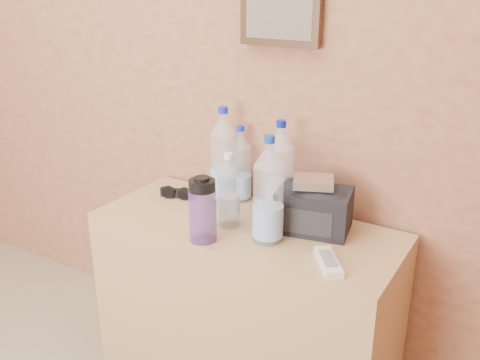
{
  "coord_description": "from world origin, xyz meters",
  "views": [
    {
      "loc": [
        1.32,
        0.28,
        1.5
      ],
      "look_at": [
        0.45,
        1.71,
        0.86
      ],
      "focal_mm": 40.0,
      "sensor_mm": 36.0,
      "label": 1
    }
  ],
  "objects_px": {
    "nalgene_bottle": "(203,210)",
    "foil_packet": "(313,182)",
    "pet_large_a": "(224,160)",
    "pet_large_d": "(268,196)",
    "ac_remote": "(328,262)",
    "pet_large_b": "(241,168)",
    "dresser": "(246,306)",
    "toiletry_bag": "(314,207)",
    "pet_small": "(229,194)",
    "pet_large_c": "(280,175)",
    "sunglasses": "(178,193)"
  },
  "relations": [
    {
      "from": "nalgene_bottle",
      "to": "foil_packet",
      "type": "bearing_deg",
      "value": 42.08
    },
    {
      "from": "pet_large_a",
      "to": "pet_small",
      "type": "relative_size",
      "value": 1.4
    },
    {
      "from": "toiletry_bag",
      "to": "foil_packet",
      "type": "bearing_deg",
      "value": -112.39
    },
    {
      "from": "dresser",
      "to": "sunglasses",
      "type": "distance_m",
      "value": 0.51
    },
    {
      "from": "nalgene_bottle",
      "to": "foil_packet",
      "type": "distance_m",
      "value": 0.38
    },
    {
      "from": "pet_large_a",
      "to": "pet_large_d",
      "type": "height_order",
      "value": "pet_large_a"
    },
    {
      "from": "nalgene_bottle",
      "to": "toiletry_bag",
      "type": "bearing_deg",
      "value": 43.19
    },
    {
      "from": "pet_small",
      "to": "sunglasses",
      "type": "height_order",
      "value": "pet_small"
    },
    {
      "from": "dresser",
      "to": "ac_remote",
      "type": "distance_m",
      "value": 0.52
    },
    {
      "from": "pet_large_a",
      "to": "ac_remote",
      "type": "height_order",
      "value": "pet_large_a"
    },
    {
      "from": "pet_large_c",
      "to": "ac_remote",
      "type": "relative_size",
      "value": 2.12
    },
    {
      "from": "pet_large_a",
      "to": "pet_large_d",
      "type": "bearing_deg",
      "value": -34.37
    },
    {
      "from": "nalgene_bottle",
      "to": "toiletry_bag",
      "type": "relative_size",
      "value": 0.91
    },
    {
      "from": "pet_large_b",
      "to": "pet_small",
      "type": "height_order",
      "value": "pet_large_b"
    },
    {
      "from": "pet_small",
      "to": "foil_packet",
      "type": "bearing_deg",
      "value": 22.99
    },
    {
      "from": "pet_small",
      "to": "nalgene_bottle",
      "type": "distance_m",
      "value": 0.14
    },
    {
      "from": "toiletry_bag",
      "to": "pet_large_a",
      "type": "bearing_deg",
      "value": 160.78
    },
    {
      "from": "dresser",
      "to": "foil_packet",
      "type": "height_order",
      "value": "foil_packet"
    },
    {
      "from": "ac_remote",
      "to": "pet_large_a",
      "type": "bearing_deg",
      "value": -152.12
    },
    {
      "from": "pet_large_b",
      "to": "pet_large_d",
      "type": "bearing_deg",
      "value": -44.43
    },
    {
      "from": "ac_remote",
      "to": "foil_packet",
      "type": "xyz_separation_m",
      "value": [
        -0.14,
        0.19,
        0.17
      ]
    },
    {
      "from": "dresser",
      "to": "pet_large_a",
      "type": "bearing_deg",
      "value": 142.53
    },
    {
      "from": "ac_remote",
      "to": "toiletry_bag",
      "type": "relative_size",
      "value": 0.69
    },
    {
      "from": "pet_large_d",
      "to": "sunglasses",
      "type": "bearing_deg",
      "value": 164.07
    },
    {
      "from": "pet_large_c",
      "to": "nalgene_bottle",
      "type": "relative_size",
      "value": 1.6
    },
    {
      "from": "dresser",
      "to": "foil_packet",
      "type": "bearing_deg",
      "value": 18.51
    },
    {
      "from": "pet_large_a",
      "to": "ac_remote",
      "type": "relative_size",
      "value": 2.22
    },
    {
      "from": "pet_large_d",
      "to": "ac_remote",
      "type": "bearing_deg",
      "value": -12.3
    },
    {
      "from": "pet_large_d",
      "to": "dresser",
      "type": "bearing_deg",
      "value": 150.7
    },
    {
      "from": "pet_large_c",
      "to": "dresser",
      "type": "bearing_deg",
      "value": -115.9
    },
    {
      "from": "pet_large_d",
      "to": "sunglasses",
      "type": "xyz_separation_m",
      "value": [
        -0.48,
        0.14,
        -0.14
      ]
    },
    {
      "from": "dresser",
      "to": "pet_small",
      "type": "height_order",
      "value": "pet_small"
    },
    {
      "from": "pet_large_a",
      "to": "sunglasses",
      "type": "height_order",
      "value": "pet_large_a"
    },
    {
      "from": "pet_large_d",
      "to": "toiletry_bag",
      "type": "distance_m",
      "value": 0.2
    },
    {
      "from": "pet_small",
      "to": "ac_remote",
      "type": "relative_size",
      "value": 1.58
    },
    {
      "from": "ac_remote",
      "to": "pet_large_b",
      "type": "bearing_deg",
      "value": -158.02
    },
    {
      "from": "pet_large_b",
      "to": "sunglasses",
      "type": "bearing_deg",
      "value": -152.27
    },
    {
      "from": "pet_large_a",
      "to": "nalgene_bottle",
      "type": "xyz_separation_m",
      "value": [
        0.12,
        -0.32,
        -0.06
      ]
    },
    {
      "from": "pet_small",
      "to": "pet_large_d",
      "type": "bearing_deg",
      "value": -9.76
    },
    {
      "from": "pet_large_c",
      "to": "pet_large_d",
      "type": "xyz_separation_m",
      "value": [
        0.06,
        -0.2,
        0.0
      ]
    },
    {
      "from": "nalgene_bottle",
      "to": "pet_large_d",
      "type": "bearing_deg",
      "value": 30.7
    },
    {
      "from": "pet_large_c",
      "to": "pet_large_d",
      "type": "height_order",
      "value": "pet_large_d"
    },
    {
      "from": "foil_packet",
      "to": "dresser",
      "type": "bearing_deg",
      "value": -161.49
    },
    {
      "from": "pet_large_c",
      "to": "nalgene_bottle",
      "type": "distance_m",
      "value": 0.33
    },
    {
      "from": "pet_large_a",
      "to": "pet_large_b",
      "type": "distance_m",
      "value": 0.07
    },
    {
      "from": "pet_large_c",
      "to": "toiletry_bag",
      "type": "relative_size",
      "value": 1.46
    },
    {
      "from": "pet_large_d",
      "to": "pet_large_b",
      "type": "bearing_deg",
      "value": 135.57
    },
    {
      "from": "nalgene_bottle",
      "to": "dresser",
      "type": "bearing_deg",
      "value": 71.23
    },
    {
      "from": "toiletry_bag",
      "to": "pet_large_d",
      "type": "bearing_deg",
      "value": -133.43
    },
    {
      "from": "dresser",
      "to": "ac_remote",
      "type": "xyz_separation_m",
      "value": [
        0.36,
        -0.12,
        0.35
      ]
    }
  ]
}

